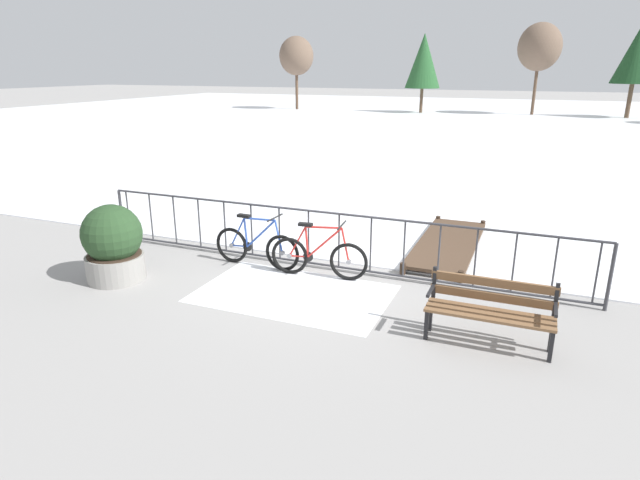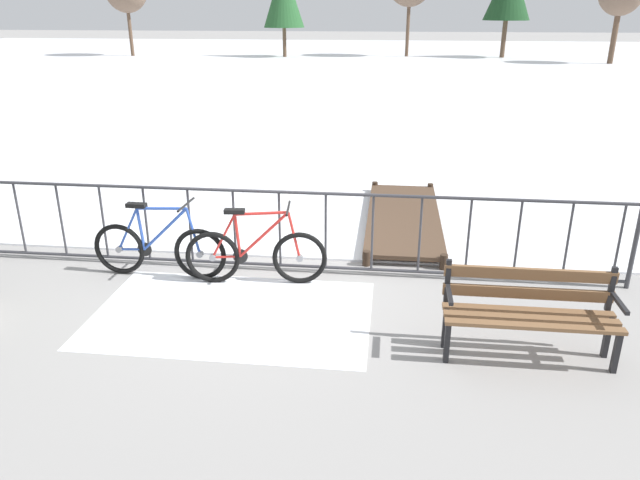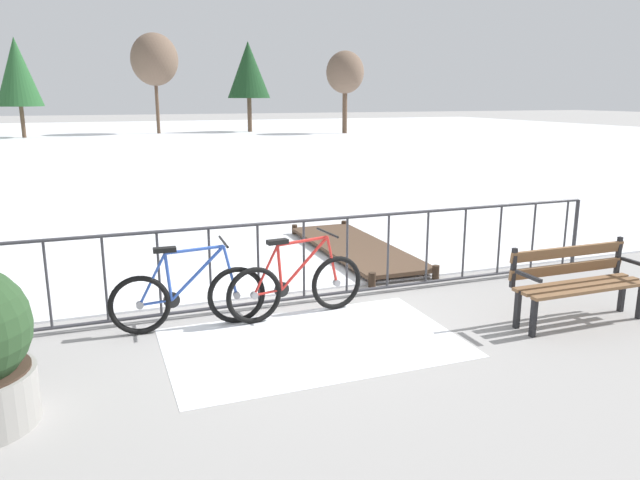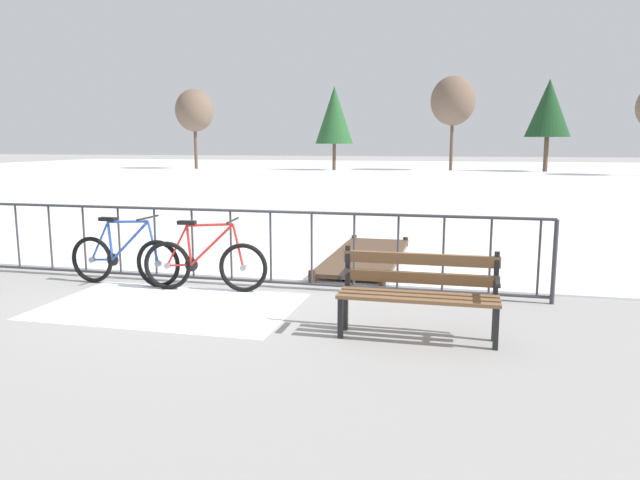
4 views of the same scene
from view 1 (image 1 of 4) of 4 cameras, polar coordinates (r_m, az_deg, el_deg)
The scene contains 13 objects.
ground_plane at distance 9.57m, azimuth 0.38°, elevation -3.10°, with size 160.00×160.00×0.00m, color gray.
frozen_pond at distance 36.99m, azimuth 17.48°, elevation 11.87°, with size 80.00×56.00×0.03m, color white.
snow_patch at distance 8.56m, azimuth -2.85°, elevation -5.71°, with size 3.03×1.91×0.01m, color white.
railing_fence at distance 9.38m, azimuth 0.39°, elevation 0.09°, with size 9.06×0.06×1.07m.
bicycle_near_railing at distance 9.08m, azimuth -0.16°, elevation -1.79°, with size 1.71×0.52×0.97m.
bicycle_second at distance 9.64m, azimuth -6.82°, elevation -0.74°, with size 1.71×0.52×0.97m.
park_bench at distance 7.26m, azimuth 17.72°, elevation -6.73°, with size 1.60×0.48×0.89m.
planter_with_shrub at distance 9.55m, azimuth -21.20°, elevation -0.40°, with size 0.99×0.99×1.30m.
wooden_dock at distance 10.85m, azimuth 13.46°, elevation -0.35°, with size 1.10×3.40×0.20m.
tree_west_mid at distance 43.56m, azimuth 10.98°, elevation 18.24°, with size 2.66×2.66×5.88m.
tree_centre at distance 46.57m, azimuth -2.54°, elevation 19.01°, with size 2.82×2.82×5.86m.
tree_east_mid at distance 44.07m, azimuth 30.74°, elevation 16.61°, with size 2.95×2.95×6.14m.
tree_far_east at distance 44.00m, azimuth 22.39°, elevation 18.49°, with size 3.06×3.06×6.50m.
Camera 1 is at (3.34, -8.28, 3.44)m, focal length 30.00 mm.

